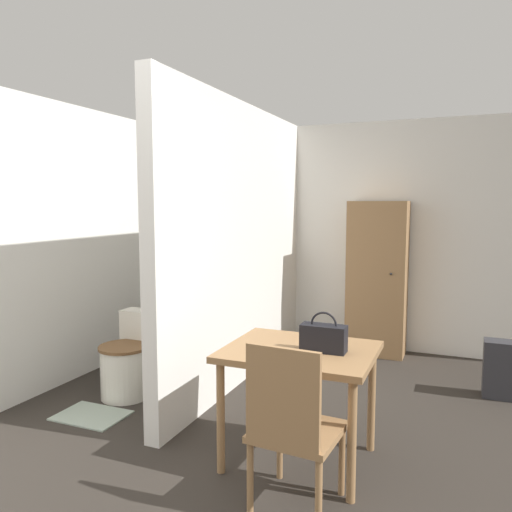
{
  "coord_description": "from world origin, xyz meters",
  "views": [
    {
      "loc": [
        1.36,
        -1.49,
        1.62
      ],
      "look_at": [
        -0.16,
        2.16,
        1.2
      ],
      "focal_mm": 35.0,
      "sensor_mm": 36.0,
      "label": 1
    }
  ],
  "objects_px": {
    "handbag": "(324,337)",
    "wooden_cabinet": "(377,278)",
    "wooden_chair": "(292,424)",
    "toilet": "(129,361)",
    "space_heater": "(502,369)",
    "dining_table": "(300,363)"
  },
  "relations": [
    {
      "from": "wooden_cabinet",
      "to": "dining_table",
      "type": "bearing_deg",
      "value": -91.74
    },
    {
      "from": "wooden_chair",
      "to": "space_heater",
      "type": "bearing_deg",
      "value": 66.78
    },
    {
      "from": "toilet",
      "to": "dining_table",
      "type": "bearing_deg",
      "value": -16.32
    },
    {
      "from": "handbag",
      "to": "wooden_cabinet",
      "type": "xyz_separation_m",
      "value": [
        -0.07,
        2.49,
        0.01
      ]
    },
    {
      "from": "wooden_chair",
      "to": "toilet",
      "type": "bearing_deg",
      "value": 154.97
    },
    {
      "from": "handbag",
      "to": "toilet",
      "type": "bearing_deg",
      "value": 164.94
    },
    {
      "from": "handbag",
      "to": "wooden_cabinet",
      "type": "relative_size",
      "value": 0.17
    },
    {
      "from": "wooden_cabinet",
      "to": "handbag",
      "type": "bearing_deg",
      "value": -88.32
    },
    {
      "from": "toilet",
      "to": "wooden_cabinet",
      "type": "distance_m",
      "value": 2.7
    },
    {
      "from": "wooden_chair",
      "to": "dining_table",
      "type": "bearing_deg",
      "value": 107.65
    },
    {
      "from": "dining_table",
      "to": "toilet",
      "type": "distance_m",
      "value": 1.77
    },
    {
      "from": "wooden_cabinet",
      "to": "space_heater",
      "type": "bearing_deg",
      "value": -35.96
    },
    {
      "from": "wooden_chair",
      "to": "wooden_cabinet",
      "type": "bearing_deg",
      "value": 95.26
    },
    {
      "from": "wooden_chair",
      "to": "space_heater",
      "type": "xyz_separation_m",
      "value": [
        1.12,
        2.15,
        -0.24
      ]
    },
    {
      "from": "wooden_chair",
      "to": "wooden_cabinet",
      "type": "xyz_separation_m",
      "value": [
        -0.05,
        3.0,
        0.34
      ]
    },
    {
      "from": "dining_table",
      "to": "wooden_chair",
      "type": "relative_size",
      "value": 0.99
    },
    {
      "from": "handbag",
      "to": "space_heater",
      "type": "distance_m",
      "value": 2.05
    },
    {
      "from": "toilet",
      "to": "handbag",
      "type": "relative_size",
      "value": 2.5
    },
    {
      "from": "space_heater",
      "to": "handbag",
      "type": "bearing_deg",
      "value": -123.91
    },
    {
      "from": "dining_table",
      "to": "wooden_cabinet",
      "type": "relative_size",
      "value": 0.55
    },
    {
      "from": "toilet",
      "to": "space_heater",
      "type": "distance_m",
      "value": 3.13
    },
    {
      "from": "toilet",
      "to": "wooden_cabinet",
      "type": "relative_size",
      "value": 0.42
    }
  ]
}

